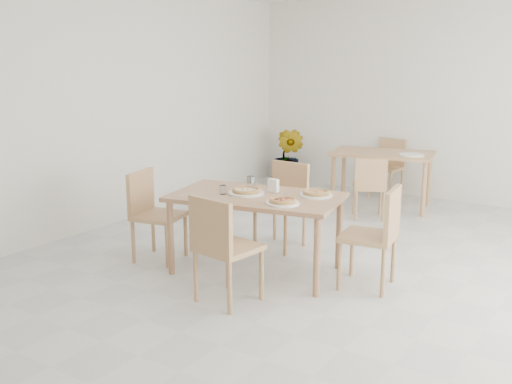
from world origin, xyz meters
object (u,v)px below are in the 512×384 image
Objects in this scene: chair_west at (151,209)px; tumbler_b at (223,190)px; main_table at (256,203)px; chair_back_s at (370,183)px; plate_mushroom at (246,193)px; pizza_margherita at (316,193)px; napkin_holder at (273,186)px; potted_plant at (289,156)px; chair_north at (284,199)px; pizza_pepperoni at (283,201)px; plate_pepperoni at (283,203)px; chair_south at (221,242)px; plate_margherita at (316,195)px; chair_back_n at (389,163)px; chair_east at (378,230)px; plate_empty at (411,155)px; tumbler_a at (251,182)px; second_table at (382,159)px; pizza_mushroom at (246,190)px.

chair_west is 0.85m from tumbler_b.
chair_back_s is (0.14, 2.30, -0.21)m from main_table.
plate_mushroom is at bearing 175.40° from main_table.
pizza_margherita is at bearing 70.66° from chair_back_s.
napkin_holder is 0.15× the size of potted_plant.
chair_north is 3.20× the size of pizza_pepperoni.
pizza_margherita is (1.55, 0.56, 0.26)m from chair_west.
chair_west is 1.14× the size of chair_back_s.
napkin_holder is (-0.30, 0.32, 0.05)m from plate_pepperoni.
chair_south reaches higher than napkin_holder.
main_table is 1.12m from chair_west.
plate_margherita and plate_pepperoni have the same top height.
chair_north is 1.09× the size of chair_back_n.
chair_east reaches higher than main_table.
plate_margherita is 0.96× the size of pizza_margherita.
plate_margherita is 2.67m from plate_empty.
tumbler_a is 2.75m from second_table.
plate_margherita is 2.77× the size of tumbler_a.
potted_plant reaches higher than plate_pepperoni.
chair_south reaches higher than tumbler_b.
plate_empty is at bearing 90.26° from napkin_holder.
chair_south is 1.11× the size of chair_back_n.
chair_east is (1.11, 0.26, -0.14)m from main_table.
chair_back_n reaches higher than second_table.
napkin_holder is at bearing -81.88° from chair_west.
pizza_margherita is 0.38× the size of chair_back_n.
main_table is 5.41× the size of pizza_margherita.
chair_back_s is (-0.05, 3.09, -0.07)m from chair_south.
plate_pepperoni is 2.49m from chair_back_s.
chair_north is 0.62× the size of second_table.
tumbler_a is (-0.70, -0.04, 0.02)m from pizza_margherita.
chair_east is 3.00× the size of plate_margherita.
chair_south is at bearing -93.59° from plate_empty.
chair_back_n is 2.58× the size of plate_empty.
chair_north is at bearing 96.37° from pizza_mushroom.
tumbler_a is (-0.41, 1.02, 0.27)m from chair_south.
napkin_holder is at bearing 43.37° from pizza_mushroom.
plate_empty is at bearing 91.30° from pizza_margherita.
chair_east is 2.92× the size of pizza_mushroom.
plate_pepperoni is at bearing -16.43° from plate_mushroom.
pizza_margherita reaches higher than plate_empty.
chair_north is 1.52m from chair_back_s.
pizza_mushroom is 0.28m from tumbler_a.
chair_east is at bearing 16.37° from tumbler_b.
pizza_margherita is (-0.63, 0.02, 0.25)m from chair_east.
chair_back_s is at bearing -38.14° from chair_west.
plate_mushroom reaches higher than main_table.
plate_margherita is 0.87m from tumbler_b.
plate_empty is (0.58, -0.71, 0.28)m from chair_back_n.
plate_empty is at bearing 89.33° from plate_pepperoni.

